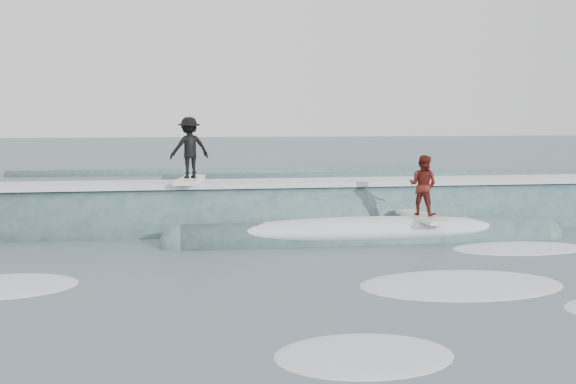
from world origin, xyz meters
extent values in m
plane|color=#3D5359|center=(0.00, 0.00, 0.00)|extent=(160.00, 160.00, 0.00)
cylinder|color=#325155|center=(0.00, 5.59, 0.00)|extent=(21.65, 2.32, 2.32)
cylinder|color=#325155|center=(1.80, 3.39, 0.00)|extent=(9.00, 1.05, 1.05)
sphere|color=#325155|center=(-2.70, 3.39, 0.00)|extent=(1.05, 1.05, 1.05)
sphere|color=#325155|center=(6.30, 3.39, 0.00)|extent=(1.05, 1.05, 1.05)
cube|color=white|center=(0.00, 5.59, 1.23)|extent=(18.00, 1.30, 0.14)
ellipsoid|color=white|center=(1.80, 3.39, 0.30)|extent=(7.60, 1.30, 0.60)
cube|color=white|center=(-2.49, 5.59, 1.35)|extent=(0.83, 2.06, 0.10)
imported|color=black|center=(-2.49, 5.59, 2.20)|extent=(1.18, 0.89, 1.61)
cube|color=silver|center=(3.16, 3.39, 0.57)|extent=(0.77, 2.05, 0.10)
imported|color=#53150F|center=(3.16, 3.39, 1.36)|extent=(0.90, 0.89, 1.47)
ellipsoid|color=white|center=(2.42, -0.78, 0.00)|extent=(3.78, 2.58, 0.10)
ellipsoid|color=white|center=(-0.20, -3.88, 0.00)|extent=(2.36, 1.61, 0.10)
ellipsoid|color=white|center=(5.05, 2.08, 0.00)|extent=(2.74, 1.87, 0.10)
ellipsoid|color=white|center=(-5.81, 0.27, 0.00)|extent=(2.63, 1.79, 0.10)
cylinder|color=#325155|center=(7.09, 18.00, 0.00)|extent=(22.00, 0.80, 0.80)
cylinder|color=#325155|center=(-0.85, 22.00, 0.00)|extent=(22.00, 0.60, 0.60)
camera|label=1|loc=(-2.26, -11.56, 3.05)|focal=40.00mm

